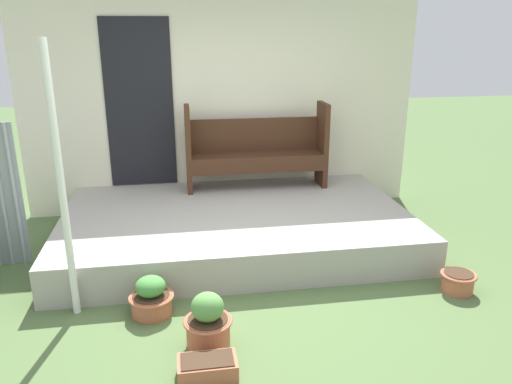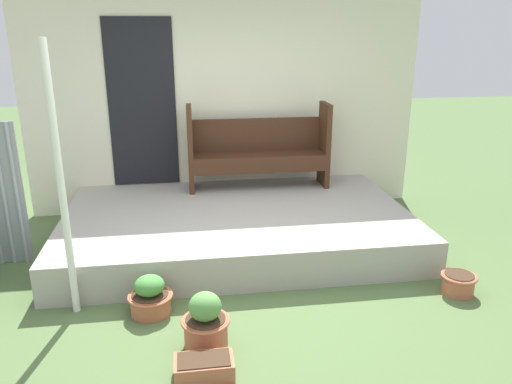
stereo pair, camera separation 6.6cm
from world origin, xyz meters
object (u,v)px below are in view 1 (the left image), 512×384
(support_post, at_px, (61,187))
(bench, at_px, (256,147))
(flower_pot_right, at_px, (458,281))
(flower_pot_middle, at_px, (208,323))
(planter_box_rect, at_px, (207,368))
(flower_pot_left, at_px, (151,298))

(support_post, bearing_deg, bench, 47.91)
(support_post, height_order, flower_pot_right, support_post)
(bench, height_order, flower_pot_right, bench)
(flower_pot_middle, xyz_separation_m, planter_box_rect, (-0.03, -0.36, -0.12))
(bench, distance_m, flower_pot_left, 2.59)
(bench, distance_m, flower_pot_middle, 2.87)
(bench, bearing_deg, flower_pot_left, -119.01)
(bench, bearing_deg, flower_pot_middle, -106.08)
(support_post, xyz_separation_m, flower_pot_left, (0.62, -0.12, -0.95))
(flower_pot_middle, height_order, flower_pot_right, flower_pot_middle)
(planter_box_rect, bearing_deg, bench, 74.66)
(support_post, relative_size, planter_box_rect, 5.46)
(support_post, xyz_separation_m, flower_pot_right, (3.30, -0.19, -0.99))
(support_post, relative_size, flower_pot_left, 5.87)
(flower_pot_left, relative_size, flower_pot_right, 1.19)
(support_post, distance_m, bench, 2.76)
(flower_pot_left, distance_m, flower_pot_right, 2.69)
(flower_pot_left, xyz_separation_m, flower_pot_right, (2.69, -0.07, -0.04))
(flower_pot_left, bearing_deg, support_post, 168.82)
(support_post, distance_m, planter_box_rect, 1.75)
(support_post, bearing_deg, planter_box_rect, -44.19)
(support_post, relative_size, flower_pot_right, 6.96)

